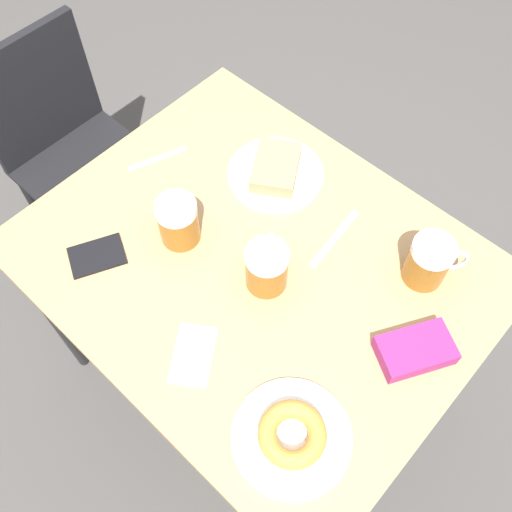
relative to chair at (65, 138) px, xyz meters
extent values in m
plane|color=#474442|center=(-0.03, -0.89, -0.52)|extent=(8.00, 8.00, 0.00)
cube|color=tan|center=(-0.03, -0.89, 0.25)|extent=(0.84, 1.04, 0.03)
cylinder|color=black|center=(0.35, -1.37, -0.14)|extent=(0.04, 0.04, 0.75)
cylinder|color=black|center=(-0.41, -0.41, -0.14)|extent=(0.04, 0.04, 0.75)
cylinder|color=black|center=(0.35, -0.41, -0.14)|extent=(0.04, 0.04, 0.75)
cube|color=black|center=(0.00, -0.10, -0.08)|extent=(0.40, 0.40, 0.02)
cube|color=black|center=(0.00, 0.09, 0.14)|extent=(0.40, 0.03, 0.41)
cylinder|color=black|center=(-0.18, -0.27, -0.30)|extent=(0.03, 0.03, 0.43)
cylinder|color=black|center=(0.17, -0.27, -0.30)|extent=(0.03, 0.03, 0.43)
cylinder|color=black|center=(-0.17, 0.08, -0.30)|extent=(0.03, 0.03, 0.43)
cylinder|color=black|center=(0.18, 0.08, -0.30)|extent=(0.03, 0.03, 0.43)
cylinder|color=white|center=(0.19, -0.75, 0.27)|extent=(0.25, 0.25, 0.01)
cube|color=tan|center=(0.19, -0.75, 0.29)|extent=(0.19, 0.17, 0.04)
cylinder|color=white|center=(-0.28, -1.21, 0.27)|extent=(0.24, 0.24, 0.01)
torus|color=#D18938|center=(-0.28, -1.21, 0.29)|extent=(0.13, 0.13, 0.04)
cylinder|color=#8C5619|center=(0.20, -1.19, 0.31)|extent=(0.09, 0.09, 0.10)
cylinder|color=white|center=(0.20, -1.19, 0.37)|extent=(0.10, 0.10, 0.02)
torus|color=silver|center=(0.24, -1.23, 0.32)|extent=(0.06, 0.06, 0.08)
cylinder|color=#8C5619|center=(-0.05, -0.94, 0.31)|extent=(0.09, 0.09, 0.10)
cylinder|color=white|center=(-0.05, -0.94, 0.37)|extent=(0.10, 0.10, 0.02)
torus|color=silver|center=(-0.01, -0.91, 0.32)|extent=(0.07, 0.05, 0.08)
cylinder|color=#8C5619|center=(-0.10, -0.71, 0.31)|extent=(0.09, 0.09, 0.10)
cylinder|color=white|center=(-0.10, -0.71, 0.37)|extent=(0.10, 0.10, 0.02)
torus|color=silver|center=(-0.08, -0.66, 0.32)|extent=(0.04, 0.08, 0.08)
cube|color=white|center=(-0.29, -0.95, 0.26)|extent=(0.16, 0.14, 0.00)
cube|color=silver|center=(0.02, -0.49, 0.26)|extent=(0.16, 0.07, 0.00)
cube|color=silver|center=(0.14, -0.98, 0.26)|extent=(0.20, 0.04, 0.00)
cube|color=black|center=(-0.28, -0.61, 0.26)|extent=(0.15, 0.14, 0.01)
cube|color=#8C2366|center=(0.03, -1.29, 0.28)|extent=(0.18, 0.16, 0.04)
camera|label=1|loc=(-0.53, -1.35, 1.40)|focal=40.00mm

